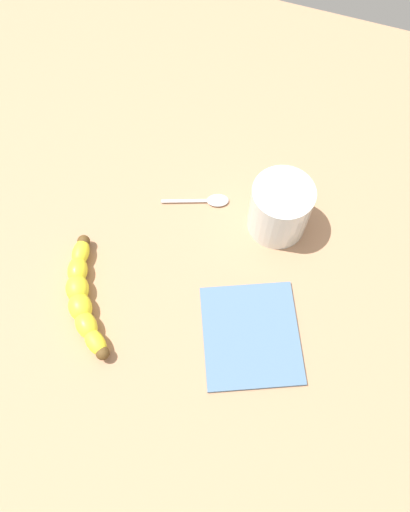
% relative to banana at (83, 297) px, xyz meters
% --- Properties ---
extents(wooden_tabletop, '(1.20, 1.20, 0.03)m').
position_rel_banana_xyz_m(wooden_tabletop, '(-0.14, 0.08, -0.03)').
color(wooden_tabletop, '#A77A58').
rests_on(wooden_tabletop, ground).
extents(banana, '(0.17, 0.12, 0.03)m').
position_rel_banana_xyz_m(banana, '(0.00, 0.00, 0.00)').
color(banana, yellow).
rests_on(banana, wooden_tabletop).
extents(smoothie_glass, '(0.09, 0.09, 0.09)m').
position_rel_banana_xyz_m(smoothie_glass, '(-0.22, 0.23, 0.03)').
color(smoothie_glass, silver).
rests_on(smoothie_glass, wooden_tabletop).
extents(teaspoon, '(0.05, 0.11, 0.01)m').
position_rel_banana_xyz_m(teaspoon, '(-0.23, 0.12, -0.01)').
color(teaspoon, silver).
rests_on(teaspoon, wooden_tabletop).
extents(folded_napkin, '(0.20, 0.19, 0.01)m').
position_rel_banana_xyz_m(folded_napkin, '(-0.03, 0.25, -0.01)').
color(folded_napkin, slate).
rests_on(folded_napkin, wooden_tabletop).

